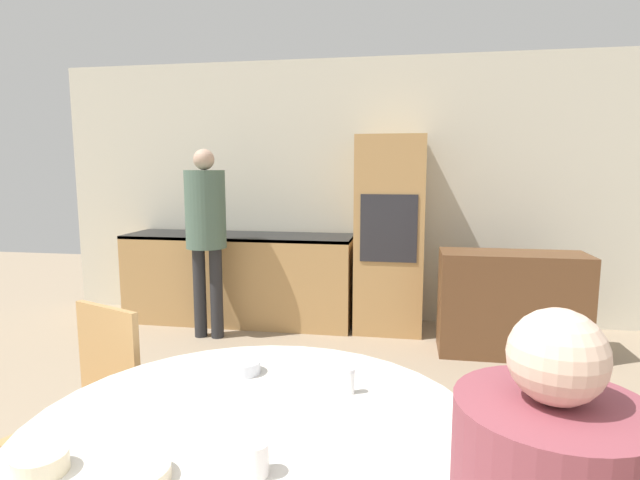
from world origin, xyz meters
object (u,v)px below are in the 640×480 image
object	(u,v)px
sideboard	(511,304)
bowl_near	(41,463)
cup	(255,459)
oven_unit	(390,234)
bowl_centre	(132,474)
chair_far_left	(92,407)
person_standing	(206,223)
bowl_far	(243,367)

from	to	relation	value
sideboard	bowl_near	size ratio (longest dim) A/B	8.62
cup	oven_unit	bearing A→B (deg)	86.67
oven_unit	bowl_centre	xyz separation A→B (m)	(-0.50, -3.66, -0.14)
chair_far_left	bowl_near	size ratio (longest dim) A/B	7.04
chair_far_left	bowl_centre	xyz separation A→B (m)	(0.64, -0.75, 0.25)
cup	bowl_near	size ratio (longest dim) A/B	0.64
oven_unit	sideboard	xyz separation A→B (m)	(1.02, -0.51, -0.49)
person_standing	bowl_centre	world-z (taller)	person_standing
person_standing	bowl_far	bearing A→B (deg)	-64.66
oven_unit	chair_far_left	world-z (taller)	oven_unit
sideboard	bowl_centre	distance (m)	3.51
bowl_far	cup	bearing A→B (deg)	-68.80
sideboard	bowl_near	distance (m)	3.63
chair_far_left	bowl_centre	size ratio (longest dim) A/B	5.08
oven_unit	bowl_far	xyz separation A→B (m)	(-0.44, -2.98, -0.13)
chair_far_left	bowl_far	xyz separation A→B (m)	(0.69, -0.07, 0.25)
bowl_near	bowl_far	xyz separation A→B (m)	(0.30, 0.69, -0.00)
bowl_centre	chair_far_left	bearing A→B (deg)	130.34
oven_unit	bowl_near	size ratio (longest dim) A/B	13.66
chair_far_left	bowl_centre	bearing A→B (deg)	-27.65
cup	bowl_far	distance (m)	0.65
oven_unit	bowl_near	xyz separation A→B (m)	(-0.74, -3.66, -0.13)
bowl_far	oven_unit	bearing A→B (deg)	81.54
bowl_near	cup	bearing A→B (deg)	8.87
chair_far_left	person_standing	size ratio (longest dim) A/B	0.55
chair_far_left	cup	distance (m)	1.18
cup	sideboard	bearing A→B (deg)	68.27
bowl_far	sideboard	bearing A→B (deg)	59.41
person_standing	sideboard	bearing A→B (deg)	0.35
oven_unit	sideboard	size ratio (longest dim) A/B	1.58
sideboard	person_standing	distance (m)	2.69
oven_unit	chair_far_left	distance (m)	3.15
oven_unit	bowl_far	size ratio (longest dim) A/B	14.03
bowl_near	bowl_centre	distance (m)	0.25
person_standing	bowl_near	size ratio (longest dim) A/B	12.70
person_standing	bowl_far	size ratio (longest dim) A/B	13.05
chair_far_left	bowl_far	size ratio (longest dim) A/B	7.23
person_standing	cup	bearing A→B (deg)	-65.46
oven_unit	sideboard	bearing A→B (deg)	-26.62
oven_unit	person_standing	bearing A→B (deg)	-161.86
sideboard	bowl_far	world-z (taller)	sideboard
oven_unit	bowl_centre	size ratio (longest dim) A/B	9.85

